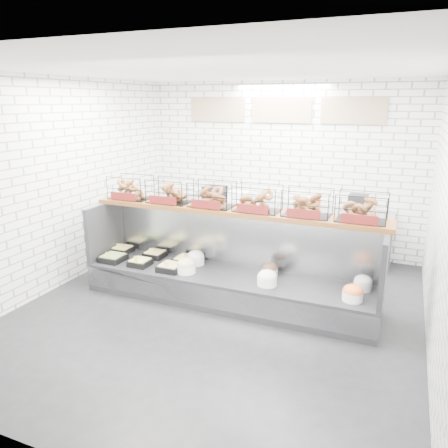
% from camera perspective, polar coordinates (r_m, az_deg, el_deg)
% --- Properties ---
extents(ground, '(5.50, 5.50, 0.00)m').
position_cam_1_polar(ground, '(5.87, -0.64, -11.14)').
color(ground, black).
rests_on(ground, ground).
extents(room_shell, '(5.02, 5.51, 3.01)m').
position_cam_1_polar(room_shell, '(5.82, 1.68, 9.87)').
color(room_shell, white).
rests_on(room_shell, ground).
extents(display_case, '(4.00, 0.90, 1.20)m').
position_cam_1_polar(display_case, '(6.02, 0.54, -6.98)').
color(display_case, black).
rests_on(display_case, ground).
extents(bagel_shelf, '(4.10, 0.50, 0.40)m').
position_cam_1_polar(bagel_shelf, '(5.85, 1.33, 3.26)').
color(bagel_shelf, '#512B11').
rests_on(bagel_shelf, display_case).
extents(prep_counter, '(4.00, 0.60, 1.20)m').
position_cam_1_polar(prep_counter, '(7.84, 6.39, -0.53)').
color(prep_counter, '#93969B').
rests_on(prep_counter, ground).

